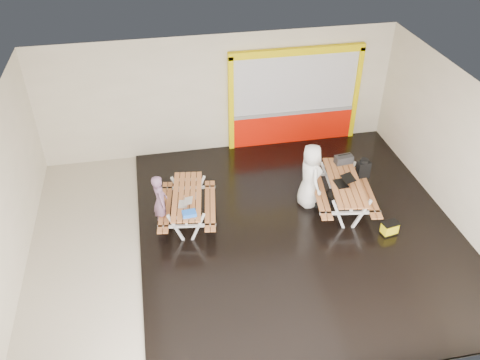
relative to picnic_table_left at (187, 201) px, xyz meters
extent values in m
cube|color=beige|center=(1.30, -0.83, -0.60)|extent=(10.00, 8.00, 0.01)
cube|color=white|center=(1.30, -0.83, 2.91)|extent=(10.00, 8.00, 0.01)
cube|color=beige|center=(1.30, 3.17, 1.15)|extent=(10.00, 0.01, 3.50)
cube|color=beige|center=(1.30, -4.84, 1.15)|extent=(10.00, 0.01, 3.50)
cube|color=beige|center=(-3.71, -0.83, 1.15)|extent=(0.01, 8.00, 3.50)
cube|color=beige|center=(6.30, -0.83, 1.15)|extent=(0.01, 8.00, 3.50)
cube|color=black|center=(2.55, -0.83, -0.57)|extent=(7.50, 7.98, 0.05)
cube|color=red|center=(3.50, 3.10, -0.10)|extent=(3.60, 0.12, 1.00)
cube|color=gray|center=(3.50, 3.10, 0.43)|extent=(3.60, 0.14, 0.10)
cube|color=silver|center=(3.50, 3.11, 1.34)|extent=(3.60, 0.08, 1.72)
cube|color=#FFE202|center=(1.63, 3.09, 0.85)|extent=(0.14, 0.16, 2.90)
cube|color=#FFE202|center=(5.37, 3.09, 0.85)|extent=(0.14, 0.16, 2.90)
cube|color=#FFE202|center=(3.50, 3.09, 2.30)|extent=(3.88, 0.16, 0.20)
cube|color=#B26C38|center=(-0.27, 0.04, 0.16)|extent=(0.39, 1.95, 0.04)
cube|color=#B26C38|center=(-0.14, 0.02, 0.16)|extent=(0.39, 1.95, 0.04)
cube|color=#B26C38|center=(0.00, 0.00, 0.16)|extent=(0.39, 1.95, 0.04)
cube|color=#B26C38|center=(0.14, -0.02, 0.16)|extent=(0.39, 1.95, 0.04)
cube|color=#B26C38|center=(0.27, -0.04, 0.16)|extent=(0.39, 1.95, 0.04)
cube|color=white|center=(-0.35, -0.70, -0.18)|extent=(0.37, 0.11, 0.78)
cube|color=white|center=(0.15, -0.77, -0.18)|extent=(0.37, 0.11, 0.78)
cube|color=white|center=(-0.10, -0.73, -0.14)|extent=(1.33, 0.24, 0.06)
cube|color=white|center=(-0.10, -0.73, 0.11)|extent=(0.66, 0.15, 0.06)
cube|color=white|center=(-0.15, 0.77, -0.18)|extent=(0.37, 0.11, 0.78)
cube|color=white|center=(0.35, 0.70, -0.18)|extent=(0.37, 0.11, 0.78)
cube|color=white|center=(0.10, 0.73, -0.14)|extent=(1.33, 0.24, 0.06)
cube|color=white|center=(0.10, 0.73, 0.11)|extent=(0.66, 0.15, 0.06)
cube|color=white|center=(0.00, 0.00, -0.03)|extent=(0.28, 1.59, 0.06)
cube|color=#B26C38|center=(-0.60, 0.08, -0.13)|extent=(0.38, 1.94, 0.04)
cube|color=#B26C38|center=(-0.47, 0.07, -0.13)|extent=(0.38, 1.94, 0.04)
cube|color=#B26C38|center=(0.47, -0.07, -0.13)|extent=(0.38, 1.94, 0.04)
cube|color=#B26C38|center=(0.60, -0.08, -0.13)|extent=(0.38, 1.94, 0.04)
cube|color=#B26C38|center=(3.55, -0.20, 0.22)|extent=(0.46, 2.10, 0.04)
cube|color=#B26C38|center=(3.70, -0.22, 0.22)|extent=(0.46, 2.10, 0.04)
cube|color=#B26C38|center=(3.85, -0.25, 0.22)|extent=(0.46, 2.10, 0.04)
cube|color=#B26C38|center=(3.99, -0.27, 0.22)|extent=(0.46, 2.10, 0.04)
cube|color=#B26C38|center=(4.14, -0.29, 0.22)|extent=(0.46, 2.10, 0.04)
cube|color=white|center=(3.45, -1.00, -0.15)|extent=(0.40, 0.12, 0.85)
cube|color=white|center=(3.99, -1.08, -0.15)|extent=(0.40, 0.12, 0.85)
cube|color=white|center=(3.72, -1.04, -0.10)|extent=(1.44, 0.29, 0.06)
cube|color=white|center=(3.72, -1.04, 0.17)|extent=(0.71, 0.17, 0.06)
cube|color=white|center=(3.70, 0.59, -0.15)|extent=(0.40, 0.12, 0.85)
cube|color=white|center=(4.24, 0.50, -0.15)|extent=(0.40, 0.12, 0.85)
cube|color=white|center=(3.97, 0.54, -0.10)|extent=(1.44, 0.29, 0.06)
cube|color=white|center=(3.97, 0.54, 0.17)|extent=(0.71, 0.17, 0.06)
cube|color=white|center=(3.85, -0.25, 0.01)|extent=(0.33, 1.72, 0.06)
cube|color=#B26C38|center=(3.20, -0.15, -0.09)|extent=(0.45, 2.10, 0.04)
cube|color=#B26C38|center=(3.34, -0.17, -0.09)|extent=(0.45, 2.10, 0.04)
cube|color=#B26C38|center=(4.35, -0.33, -0.09)|extent=(0.45, 2.10, 0.04)
cube|color=#B26C38|center=(4.49, -0.35, -0.09)|extent=(0.45, 2.10, 0.04)
imported|color=slate|center=(-0.64, -0.16, 0.22)|extent=(0.40, 0.55, 1.40)
imported|color=white|center=(3.05, 0.06, 0.28)|extent=(0.62, 0.89, 1.73)
cube|color=silver|center=(-0.13, -0.33, 0.19)|extent=(0.26, 0.33, 0.02)
cube|color=silver|center=(0.00, -0.36, 0.29)|extent=(0.25, 0.33, 0.06)
cube|color=silver|center=(-0.01, -0.36, 0.29)|extent=(0.21, 0.29, 0.05)
cube|color=black|center=(3.71, -0.34, 0.25)|extent=(0.29, 0.40, 0.02)
cube|color=black|center=(3.88, -0.34, 0.39)|extent=(0.27, 0.40, 0.08)
cube|color=silver|center=(3.87, -0.34, 0.39)|extent=(0.23, 0.35, 0.06)
cube|color=blue|center=(-0.03, -0.74, 0.23)|extent=(0.32, 0.24, 0.09)
cube|color=black|center=(4.10, 0.53, 0.35)|extent=(0.48, 0.28, 0.21)
cylinder|color=black|center=(4.10, 0.53, 0.49)|extent=(0.34, 0.06, 0.03)
cube|color=black|center=(4.56, 0.30, 0.13)|extent=(0.34, 0.24, 0.47)
cylinder|color=black|center=(4.56, 0.30, 0.38)|extent=(0.23, 0.23, 0.12)
cube|color=black|center=(3.38, -0.05, -0.47)|extent=(0.43, 0.33, 0.15)
cube|color=black|center=(4.58, -1.44, -0.53)|extent=(0.42, 0.32, 0.04)
cube|color=yellow|center=(4.58, -1.44, -0.39)|extent=(0.40, 0.29, 0.29)
cube|color=black|center=(4.58, -1.44, -0.23)|extent=(0.42, 0.32, 0.03)
camera|label=1|loc=(-0.57, -9.47, 7.34)|focal=37.37mm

